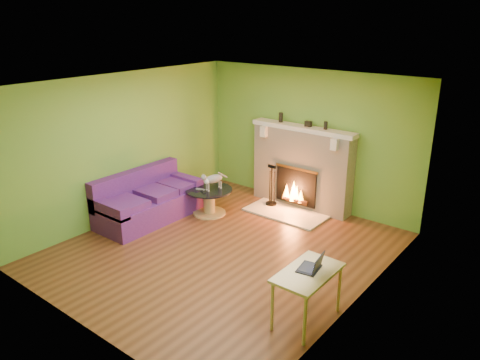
% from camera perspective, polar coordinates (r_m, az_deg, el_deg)
% --- Properties ---
extents(floor, '(5.00, 5.00, 0.00)m').
position_cam_1_polar(floor, '(7.49, -2.04, -8.48)').
color(floor, '#522B17').
rests_on(floor, ground).
extents(ceiling, '(5.00, 5.00, 0.00)m').
position_cam_1_polar(ceiling, '(6.67, -2.32, 11.61)').
color(ceiling, white).
rests_on(ceiling, wall_back).
extents(wall_back, '(5.00, 0.00, 5.00)m').
position_cam_1_polar(wall_back, '(8.94, 8.30, 5.00)').
color(wall_back, '#649A32').
rests_on(wall_back, floor).
extents(wall_front, '(5.00, 0.00, 5.00)m').
position_cam_1_polar(wall_front, '(5.46, -19.50, -5.70)').
color(wall_front, '#649A32').
rests_on(wall_front, floor).
extents(wall_left, '(0.00, 5.00, 5.00)m').
position_cam_1_polar(wall_left, '(8.55, -13.77, 3.95)').
color(wall_left, '#649A32').
rests_on(wall_left, floor).
extents(wall_right, '(0.00, 5.00, 5.00)m').
position_cam_1_polar(wall_right, '(5.86, 14.87, -3.44)').
color(wall_right, '#649A32').
rests_on(wall_right, floor).
extents(window_frame, '(0.00, 1.20, 1.20)m').
position_cam_1_polar(window_frame, '(5.01, 10.78, -4.03)').
color(window_frame, silver).
rests_on(window_frame, wall_right).
extents(window_pane, '(0.00, 1.06, 1.06)m').
position_cam_1_polar(window_pane, '(5.02, 10.70, -4.00)').
color(window_pane, white).
rests_on(window_pane, wall_right).
extents(fireplace, '(2.10, 0.46, 1.58)m').
position_cam_1_polar(fireplace, '(8.94, 7.53, 1.50)').
color(fireplace, beige).
rests_on(fireplace, floor).
extents(hearth, '(1.50, 0.75, 0.03)m').
position_cam_1_polar(hearth, '(8.79, 5.57, -4.01)').
color(hearth, beige).
rests_on(hearth, floor).
extents(mantel, '(2.10, 0.28, 0.08)m').
position_cam_1_polar(mantel, '(8.71, 7.69, 6.27)').
color(mantel, beige).
rests_on(mantel, fireplace).
extents(sofa, '(0.89, 1.94, 0.87)m').
position_cam_1_polar(sofa, '(8.61, -11.21, -2.52)').
color(sofa, '#481A63').
rests_on(sofa, floor).
extents(coffee_table, '(0.87, 0.87, 0.49)m').
position_cam_1_polar(coffee_table, '(8.67, -3.79, -2.40)').
color(coffee_table, tan).
rests_on(coffee_table, floor).
extents(desk, '(0.53, 0.91, 0.68)m').
position_cam_1_polar(desk, '(5.69, 8.27, -11.68)').
color(desk, tan).
rests_on(desk, floor).
extents(cat, '(0.34, 0.57, 0.33)m').
position_cam_1_polar(cat, '(8.52, -3.22, -0.09)').
color(cat, slate).
rests_on(cat, coffee_table).
extents(remote_silver, '(0.18, 0.09, 0.02)m').
position_cam_1_polar(remote_silver, '(8.57, -4.86, -1.13)').
color(remote_silver, gray).
rests_on(remote_silver, coffee_table).
extents(remote_black, '(0.16, 0.10, 0.02)m').
position_cam_1_polar(remote_black, '(8.46, -4.54, -1.43)').
color(remote_black, black).
rests_on(remote_black, coffee_table).
extents(laptop, '(0.31, 0.34, 0.23)m').
position_cam_1_polar(laptop, '(5.64, 8.45, -9.70)').
color(laptop, black).
rests_on(laptop, desk).
extents(fire_tools, '(0.21, 0.21, 0.80)m').
position_cam_1_polar(fire_tools, '(8.97, 3.87, -0.61)').
color(fire_tools, black).
rests_on(fire_tools, hearth).
extents(mantel_vase_left, '(0.08, 0.08, 0.18)m').
position_cam_1_polar(mantel_vase_left, '(8.97, 5.00, 7.61)').
color(mantel_vase_left, black).
rests_on(mantel_vase_left, mantel).
extents(mantel_vase_right, '(0.07, 0.07, 0.14)m').
position_cam_1_polar(mantel_vase_right, '(8.50, 10.40, 6.55)').
color(mantel_vase_right, black).
rests_on(mantel_vase_right, mantel).
extents(mantel_box, '(0.12, 0.08, 0.10)m').
position_cam_1_polar(mantel_box, '(8.67, 8.33, 6.79)').
color(mantel_box, black).
rests_on(mantel_box, mantel).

